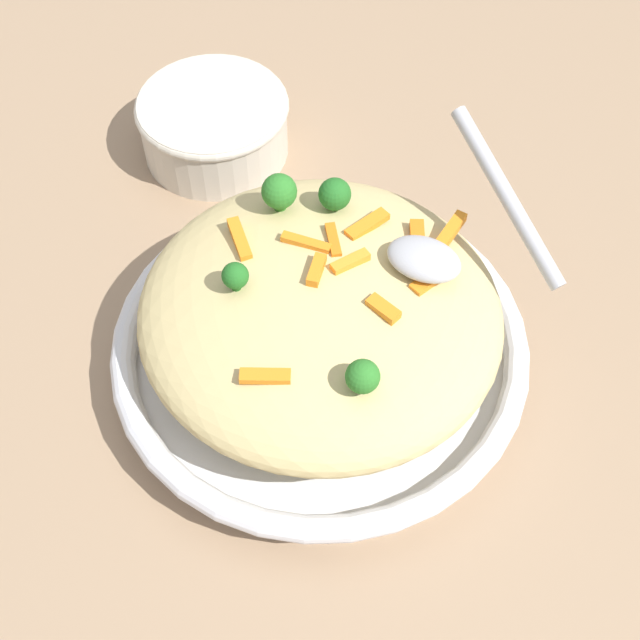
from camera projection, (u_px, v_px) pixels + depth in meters
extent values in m
plane|color=#9E7F60|center=(320.00, 367.00, 0.73)|extent=(2.40, 2.40, 0.00)
cylinder|color=silver|center=(320.00, 359.00, 0.72)|extent=(0.30, 0.30, 0.02)
torus|color=silver|center=(320.00, 344.00, 0.70)|extent=(0.33, 0.33, 0.02)
torus|color=black|center=(320.00, 341.00, 0.69)|extent=(0.32, 0.32, 0.00)
ellipsoid|color=#D1BA7A|center=(320.00, 313.00, 0.66)|extent=(0.28, 0.27, 0.07)
cube|color=orange|center=(306.00, 243.00, 0.66)|extent=(0.04, 0.01, 0.01)
cube|color=orange|center=(383.00, 310.00, 0.62)|extent=(0.03, 0.02, 0.01)
cube|color=orange|center=(350.00, 262.00, 0.64)|extent=(0.02, 0.03, 0.01)
cube|color=orange|center=(316.00, 270.00, 0.64)|extent=(0.01, 0.03, 0.01)
cube|color=orange|center=(270.00, 378.00, 0.59)|extent=(0.04, 0.02, 0.01)
cube|color=orange|center=(333.00, 241.00, 0.66)|extent=(0.02, 0.03, 0.01)
cube|color=orange|center=(450.00, 232.00, 0.67)|extent=(0.01, 0.04, 0.01)
cube|color=orange|center=(418.00, 243.00, 0.66)|extent=(0.03, 0.04, 0.01)
cube|color=orange|center=(433.00, 277.00, 0.64)|extent=(0.02, 0.04, 0.01)
cube|color=orange|center=(367.00, 225.00, 0.67)|extent=(0.02, 0.04, 0.01)
cube|color=orange|center=(240.00, 240.00, 0.66)|extent=(0.04, 0.04, 0.01)
cylinder|color=#296820|center=(362.00, 385.00, 0.59)|extent=(0.01, 0.01, 0.01)
sphere|color=#2D7A28|center=(363.00, 376.00, 0.58)|extent=(0.02, 0.02, 0.02)
cylinder|color=#205B1C|center=(335.00, 205.00, 0.69)|extent=(0.01, 0.01, 0.01)
sphere|color=#236B23|center=(335.00, 194.00, 0.68)|extent=(0.03, 0.03, 0.03)
cylinder|color=#296820|center=(280.00, 204.00, 0.68)|extent=(0.01, 0.01, 0.01)
sphere|color=#2D7A28|center=(279.00, 191.00, 0.67)|extent=(0.03, 0.03, 0.03)
cylinder|color=#205B1C|center=(236.00, 285.00, 0.63)|extent=(0.01, 0.01, 0.01)
sphere|color=#236B23|center=(235.00, 276.00, 0.63)|extent=(0.02, 0.02, 0.02)
ellipsoid|color=#B7B7BC|center=(424.00, 259.00, 0.64)|extent=(0.06, 0.04, 0.02)
cylinder|color=#B7B7BC|center=(508.00, 197.00, 0.64)|extent=(0.13, 0.09, 0.07)
cylinder|color=beige|center=(214.00, 126.00, 0.85)|extent=(0.14, 0.14, 0.06)
torus|color=beige|center=(212.00, 106.00, 0.83)|extent=(0.15, 0.15, 0.01)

